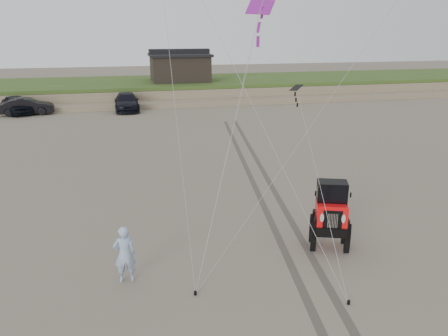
{
  "coord_description": "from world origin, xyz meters",
  "views": [
    {
      "loc": [
        -4.25,
        -10.72,
        7.1
      ],
      "look_at": [
        -1.05,
        3.0,
        2.6
      ],
      "focal_mm": 35.0,
      "sensor_mm": 36.0,
      "label": 1
    }
  ],
  "objects_px": {
    "truck_a": "(17,105)",
    "cabin": "(180,67)",
    "truck_c": "(127,102)",
    "jeep": "(330,223)",
    "truck_b": "(27,106)",
    "man": "(125,254)"
  },
  "relations": [
    {
      "from": "truck_b",
      "to": "truck_c",
      "type": "relative_size",
      "value": 0.85
    },
    {
      "from": "cabin",
      "to": "man",
      "type": "height_order",
      "value": "cabin"
    },
    {
      "from": "truck_b",
      "to": "truck_c",
      "type": "bearing_deg",
      "value": -90.86
    },
    {
      "from": "truck_c",
      "to": "truck_a",
      "type": "bearing_deg",
      "value": 176.34
    },
    {
      "from": "man",
      "to": "cabin",
      "type": "bearing_deg",
      "value": -101.29
    },
    {
      "from": "truck_c",
      "to": "cabin",
      "type": "bearing_deg",
      "value": 49.64
    },
    {
      "from": "jeep",
      "to": "truck_c",
      "type": "bearing_deg",
      "value": 122.22
    },
    {
      "from": "truck_a",
      "to": "man",
      "type": "bearing_deg",
      "value": -98.76
    },
    {
      "from": "cabin",
      "to": "truck_a",
      "type": "height_order",
      "value": "cabin"
    },
    {
      "from": "jeep",
      "to": "truck_b",
      "type": "bearing_deg",
      "value": 137.42
    },
    {
      "from": "truck_a",
      "to": "cabin",
      "type": "bearing_deg",
      "value": -1.94
    },
    {
      "from": "cabin",
      "to": "truck_a",
      "type": "bearing_deg",
      "value": -156.62
    },
    {
      "from": "truck_a",
      "to": "man",
      "type": "xyz_separation_m",
      "value": [
        8.77,
        -29.5,
        0.09
      ]
    },
    {
      "from": "truck_c",
      "to": "man",
      "type": "bearing_deg",
      "value": -91.89
    },
    {
      "from": "cabin",
      "to": "jeep",
      "type": "height_order",
      "value": "cabin"
    },
    {
      "from": "truck_a",
      "to": "man",
      "type": "relative_size",
      "value": 2.62
    },
    {
      "from": "cabin",
      "to": "truck_a",
      "type": "distance_m",
      "value": 16.81
    },
    {
      "from": "cabin",
      "to": "truck_b",
      "type": "distance_m",
      "value": 16.31
    },
    {
      "from": "truck_a",
      "to": "truck_b",
      "type": "height_order",
      "value": "truck_a"
    },
    {
      "from": "truck_c",
      "to": "jeep",
      "type": "height_order",
      "value": "jeep"
    },
    {
      "from": "man",
      "to": "truck_a",
      "type": "bearing_deg",
      "value": -74.53
    },
    {
      "from": "truck_a",
      "to": "truck_c",
      "type": "bearing_deg",
      "value": -28.31
    }
  ]
}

